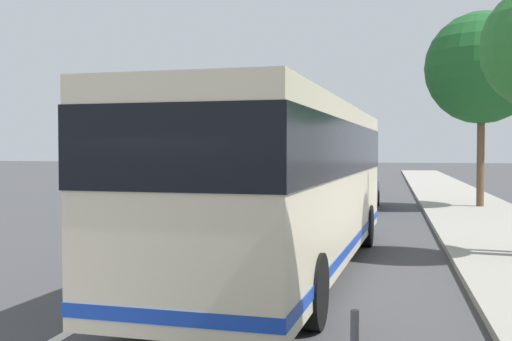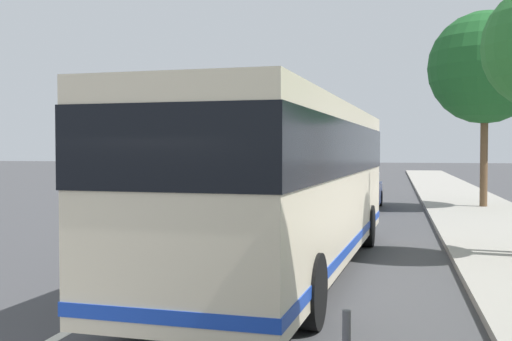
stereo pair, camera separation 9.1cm
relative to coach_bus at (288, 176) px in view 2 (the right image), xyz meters
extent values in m
cube|color=silver|center=(1.18, 2.10, -1.83)|extent=(110.00, 0.16, 0.01)
cube|color=beige|center=(0.00, 0.00, -0.08)|extent=(11.37, 3.14, 2.80)
cube|color=black|center=(0.00, 0.00, 0.53)|extent=(11.41, 3.18, 0.92)
cube|color=#193FB2|center=(0.00, 0.00, -1.23)|extent=(11.40, 3.17, 0.16)
cylinder|color=black|center=(3.66, 0.92, -1.33)|extent=(1.02, 0.36, 1.00)
cylinder|color=black|center=(3.52, -1.35, -1.33)|extent=(1.02, 0.36, 1.00)
cylinder|color=black|center=(-3.52, 1.35, -1.33)|extent=(1.02, 0.36, 1.00)
cylinder|color=black|center=(-3.66, -0.92, -1.33)|extent=(1.02, 0.36, 1.00)
cube|color=navy|center=(13.25, -0.54, -1.25)|extent=(4.12, 1.90, 0.80)
cube|color=black|center=(12.99, -0.53, -0.56)|extent=(2.22, 1.69, 0.58)
cylinder|color=black|center=(14.62, 0.22, -1.51)|extent=(0.65, 0.24, 0.64)
cylinder|color=black|center=(14.56, -1.38, -1.51)|extent=(0.65, 0.24, 0.64)
cylinder|color=black|center=(11.93, 0.31, -1.51)|extent=(0.65, 0.24, 0.64)
cylinder|color=black|center=(11.88, -1.29, -1.51)|extent=(0.65, 0.24, 0.64)
cube|color=silver|center=(21.29, 4.80, -1.27)|extent=(4.69, 1.92, 0.76)
cube|color=black|center=(21.20, 4.80, -0.64)|extent=(2.53, 1.72, 0.51)
cylinder|color=black|center=(19.78, 3.95, -1.51)|extent=(0.65, 0.24, 0.64)
cylinder|color=black|center=(19.74, 5.58, -1.51)|extent=(0.65, 0.24, 0.64)
cylinder|color=black|center=(22.84, 4.03, -1.51)|extent=(0.65, 0.24, 0.64)
cylinder|color=black|center=(22.80, 5.66, -1.51)|extent=(0.65, 0.24, 0.64)
cube|color=silver|center=(26.78, -0.18, -1.23)|extent=(4.41, 1.98, 0.85)
cube|color=black|center=(26.60, -0.19, -0.53)|extent=(2.20, 1.70, 0.55)
cylinder|color=black|center=(28.15, 0.69, -1.51)|extent=(0.65, 0.26, 0.64)
cylinder|color=black|center=(28.25, -0.86, -1.51)|extent=(0.65, 0.26, 0.64)
cylinder|color=black|center=(25.31, 0.51, -1.51)|extent=(0.65, 0.26, 0.64)
cylinder|color=black|center=(25.41, -1.04, -1.51)|extent=(0.65, 0.26, 0.64)
cylinder|color=brown|center=(13.75, -5.34, 0.26)|extent=(0.28, 0.28, 4.19)
sphere|color=#1E5B26|center=(13.75, -5.34, 3.65)|extent=(4.31, 4.31, 4.31)
camera|label=1|loc=(-11.66, -1.89, 0.50)|focal=43.80mm
camera|label=2|loc=(-11.64, -1.98, 0.50)|focal=43.80mm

